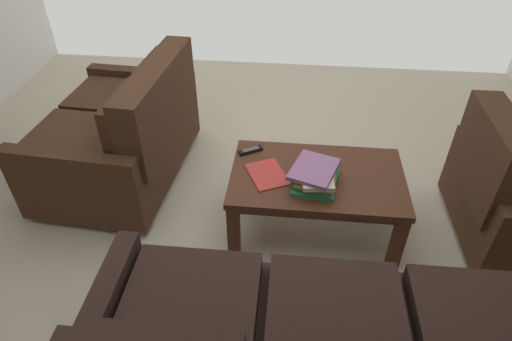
{
  "coord_description": "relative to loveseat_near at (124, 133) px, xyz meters",
  "views": [
    {
      "loc": [
        -0.28,
        2.16,
        2.07
      ],
      "look_at": [
        -0.12,
        0.66,
        0.88
      ],
      "focal_mm": 30.44,
      "sensor_mm": 36.0,
      "label": 1
    }
  ],
  "objects": [
    {
      "name": "loveseat_near",
      "position": [
        0.0,
        0.0,
        0.0
      ],
      "size": [
        0.97,
        1.3,
        0.9
      ],
      "color": "black",
      "rests_on": "ground"
    },
    {
      "name": "tv_remote",
      "position": [
        -0.93,
        0.22,
        0.08
      ],
      "size": [
        0.16,
        0.12,
        0.02
      ],
      "color": "black",
      "rests_on": "coffee_table"
    },
    {
      "name": "coffee_table",
      "position": [
        -1.36,
        0.42,
        -0.0
      ],
      "size": [
        1.04,
        0.64,
        0.44
      ],
      "color": "#4C2819",
      "rests_on": "ground"
    },
    {
      "name": "ground_plane",
      "position": [
        -0.92,
        0.31,
        -0.38
      ],
      "size": [
        5.15,
        4.82,
        0.01
      ],
      "primitive_type": "cube",
      "color": "beige"
    },
    {
      "name": "book_stack",
      "position": [
        -1.34,
        0.51,
        0.13
      ],
      "size": [
        0.32,
        0.35,
        0.12
      ],
      "color": "#337F51",
      "rests_on": "coffee_table"
    },
    {
      "name": "loose_magazine",
      "position": [
        -1.06,
        0.45,
        0.07
      ],
      "size": [
        0.3,
        0.33,
        0.01
      ],
      "primitive_type": "cube",
      "rotation": [
        0.0,
        0.0,
        3.59
      ],
      "color": "#C63833",
      "rests_on": "coffee_table"
    }
  ]
}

